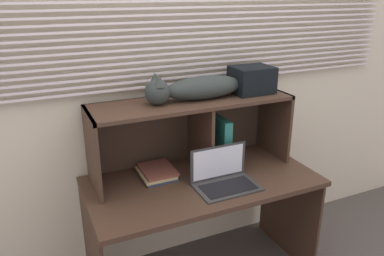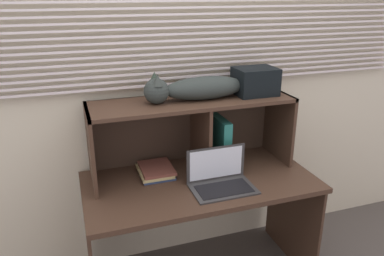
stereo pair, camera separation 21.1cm
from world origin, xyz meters
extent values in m
cube|color=beige|center=(0.00, 0.55, 1.25)|extent=(4.40, 0.04, 2.50)
cube|color=silver|center=(0.00, 0.50, 1.22)|extent=(3.15, 0.02, 0.01)
cube|color=silver|center=(0.00, 0.50, 1.26)|extent=(3.15, 0.02, 0.01)
cube|color=silver|center=(0.00, 0.50, 1.30)|extent=(3.15, 0.02, 0.01)
cube|color=silver|center=(0.00, 0.50, 1.33)|extent=(3.15, 0.02, 0.01)
cube|color=silver|center=(0.00, 0.50, 1.37)|extent=(3.15, 0.02, 0.01)
cube|color=silver|center=(0.00, 0.50, 1.41)|extent=(3.15, 0.02, 0.01)
cube|color=silver|center=(0.00, 0.50, 1.45)|extent=(3.15, 0.02, 0.01)
cube|color=silver|center=(0.00, 0.50, 1.48)|extent=(3.15, 0.02, 0.01)
cube|color=silver|center=(0.00, 0.50, 1.52)|extent=(3.15, 0.02, 0.01)
cube|color=silver|center=(0.00, 0.50, 1.56)|extent=(3.15, 0.02, 0.01)
cube|color=silver|center=(0.00, 0.50, 1.59)|extent=(3.15, 0.02, 0.01)
cube|color=silver|center=(0.00, 0.50, 1.63)|extent=(3.15, 0.02, 0.01)
cube|color=silver|center=(0.00, 0.50, 1.67)|extent=(3.15, 0.02, 0.01)
cube|color=silver|center=(0.00, 0.50, 1.70)|extent=(3.15, 0.02, 0.01)
cube|color=#402C1F|center=(0.00, 0.17, 0.70)|extent=(1.35, 0.67, 0.03)
cube|color=#402C1F|center=(0.66, 0.17, 0.34)|extent=(0.02, 0.61, 0.68)
cube|color=#402C1F|center=(0.00, 0.32, 1.15)|extent=(1.21, 0.36, 0.02)
cube|color=#402C1F|center=(-0.60, 0.32, 0.94)|extent=(0.02, 0.36, 0.45)
cube|color=#402C1F|center=(0.60, 0.32, 0.94)|extent=(0.02, 0.36, 0.45)
cube|color=#402C1F|center=(0.06, 0.32, 0.93)|extent=(0.02, 0.34, 0.42)
cube|color=#423124|center=(0.00, 0.50, 0.94)|extent=(1.21, 0.01, 0.45)
ellipsoid|color=#2C3431|center=(0.08, 0.32, 1.23)|extent=(0.49, 0.16, 0.13)
sphere|color=#2C3431|center=(-0.21, 0.32, 1.23)|extent=(0.14, 0.14, 0.14)
cone|color=#303733|center=(-0.21, 0.29, 1.30)|extent=(0.06, 0.06, 0.06)
cone|color=#29372B|center=(-0.21, 0.36, 1.30)|extent=(0.06, 0.06, 0.06)
cylinder|color=#2C3431|center=(0.41, 0.32, 1.19)|extent=(0.23, 0.06, 0.06)
cube|color=#333333|center=(0.08, 0.02, 0.72)|extent=(0.36, 0.23, 0.01)
cube|color=#333333|center=(0.08, 0.14, 0.83)|extent=(0.36, 0.01, 0.20)
cube|color=white|center=(0.08, 0.13, 0.83)|extent=(0.32, 0.00, 0.18)
cube|color=black|center=(0.08, 0.01, 0.73)|extent=(0.30, 0.16, 0.00)
cube|color=#277B6F|center=(0.18, 0.32, 0.87)|extent=(0.05, 0.24, 0.31)
cube|color=#324A7C|center=(-0.23, 0.33, 0.72)|extent=(0.19, 0.24, 0.02)
cube|color=tan|center=(-0.24, 0.32, 0.74)|extent=(0.19, 0.24, 0.02)
cube|color=brown|center=(-0.22, 0.32, 0.76)|extent=(0.19, 0.24, 0.02)
cube|color=black|center=(0.40, 0.32, 1.24)|extent=(0.25, 0.20, 0.16)
camera|label=1|loc=(-0.88, -1.60, 1.78)|focal=35.35mm
camera|label=2|loc=(-0.68, -1.68, 1.78)|focal=35.35mm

